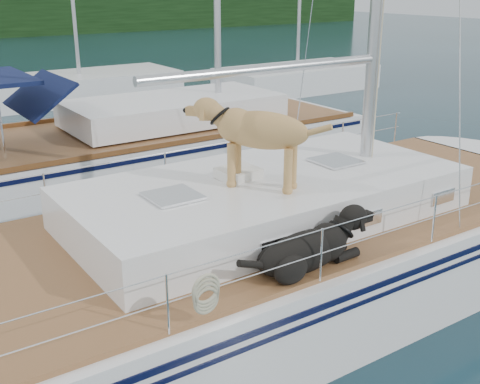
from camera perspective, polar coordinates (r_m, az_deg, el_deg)
ground at (r=8.21m, az=-2.15°, el=-11.64°), size 120.00×120.00×0.00m
main_sailboat at (r=7.92m, az=-1.58°, el=-7.22°), size 12.00×3.84×14.01m
neighbor_sailboat at (r=13.66m, az=-10.20°, el=3.81°), size 11.00×3.50×13.30m
bg_boat_center at (r=23.60m, az=-14.91°, el=9.59°), size 7.20×3.00×11.65m
bg_boat_east at (r=24.92m, az=5.43°, el=10.65°), size 6.40×3.00×11.65m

